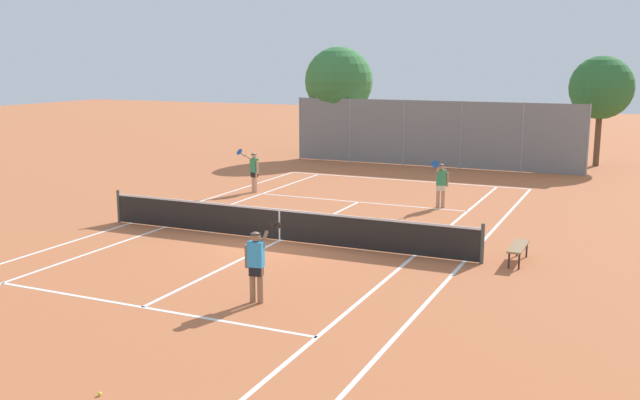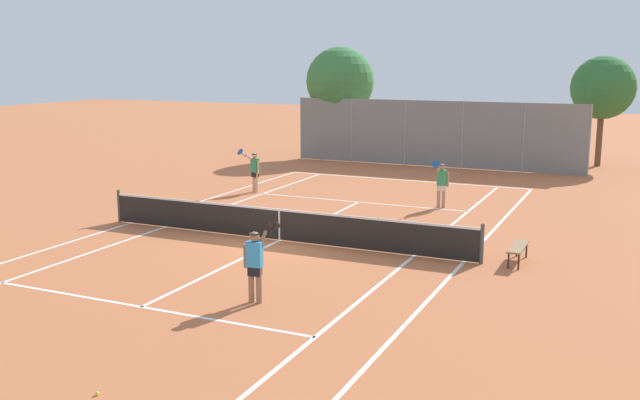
# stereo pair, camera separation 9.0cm
# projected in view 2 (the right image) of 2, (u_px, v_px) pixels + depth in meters

# --- Properties ---
(ground_plane) EXTENTS (120.00, 120.00, 0.00)m
(ground_plane) POSITION_uv_depth(u_px,v_px,m) (280.00, 240.00, 21.05)
(ground_plane) COLOR #BC663D
(court_line_markings) EXTENTS (11.10, 23.90, 0.01)m
(court_line_markings) POSITION_uv_depth(u_px,v_px,m) (280.00, 240.00, 21.05)
(court_line_markings) COLOR white
(court_line_markings) RESTS_ON ground
(tennis_net) EXTENTS (12.00, 0.10, 1.07)m
(tennis_net) POSITION_uv_depth(u_px,v_px,m) (279.00, 224.00, 20.96)
(tennis_net) COLOR #474C47
(tennis_net) RESTS_ON ground
(player_near_side) EXTENTS (0.60, 0.79, 1.77)m
(player_near_side) POSITION_uv_depth(u_px,v_px,m) (255.00, 262.00, 15.46)
(player_near_side) COLOR #936B4C
(player_near_side) RESTS_ON ground
(player_far_left) EXTENTS (0.87, 0.67, 1.77)m
(player_far_left) POSITION_uv_depth(u_px,v_px,m) (255.00, 169.00, 28.62)
(player_far_left) COLOR #D8A884
(player_far_left) RESTS_ON ground
(player_far_right) EXTENTS (0.49, 0.86, 1.77)m
(player_far_right) POSITION_uv_depth(u_px,v_px,m) (442.00, 182.00, 25.55)
(player_far_right) COLOR tan
(player_far_right) RESTS_ON ground
(loose_tennis_ball_0) EXTENTS (0.07, 0.07, 0.07)m
(loose_tennis_ball_0) POSITION_uv_depth(u_px,v_px,m) (325.00, 229.00, 22.38)
(loose_tennis_ball_0) COLOR #D1DB33
(loose_tennis_ball_0) RESTS_ON ground
(loose_tennis_ball_1) EXTENTS (0.07, 0.07, 0.07)m
(loose_tennis_ball_1) POSITION_uv_depth(u_px,v_px,m) (97.00, 394.00, 11.28)
(loose_tennis_ball_1) COLOR #D1DB33
(loose_tennis_ball_1) RESTS_ON ground
(loose_tennis_ball_2) EXTENTS (0.07, 0.07, 0.07)m
(loose_tennis_ball_2) POSITION_uv_depth(u_px,v_px,m) (379.00, 218.00, 23.97)
(loose_tennis_ball_2) COLOR #D1DB33
(loose_tennis_ball_2) RESTS_ON ground
(courtside_bench) EXTENTS (0.36, 1.50, 0.47)m
(courtside_bench) POSITION_uv_depth(u_px,v_px,m) (518.00, 248.00, 18.63)
(courtside_bench) COLOR olive
(courtside_bench) RESTS_ON ground
(back_fence) EXTENTS (14.72, 0.08, 3.31)m
(back_fence) POSITION_uv_depth(u_px,v_px,m) (433.00, 134.00, 35.42)
(back_fence) COLOR gray
(back_fence) RESTS_ON ground
(tree_behind_left) EXTENTS (3.69, 3.69, 5.98)m
(tree_behind_left) POSITION_uv_depth(u_px,v_px,m) (341.00, 84.00, 38.51)
(tree_behind_left) COLOR brown
(tree_behind_left) RESTS_ON ground
(tree_behind_right) EXTENTS (3.12, 3.12, 5.48)m
(tree_behind_right) POSITION_uv_depth(u_px,v_px,m) (602.00, 90.00, 35.23)
(tree_behind_right) COLOR brown
(tree_behind_right) RESTS_ON ground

